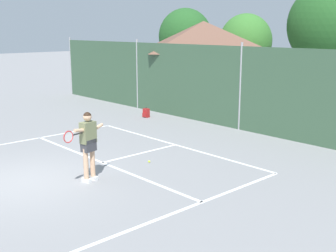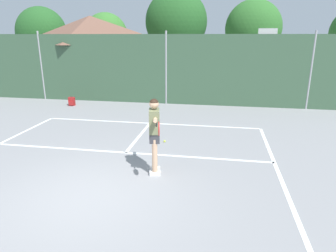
{
  "view_description": "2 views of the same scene",
  "coord_description": "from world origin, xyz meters",
  "px_view_note": "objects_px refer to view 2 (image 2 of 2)",
  "views": [
    {
      "loc": [
        10.46,
        -4.4,
        3.93
      ],
      "look_at": [
        0.22,
        4.95,
        0.79
      ],
      "focal_mm": 45.97,
      "sensor_mm": 36.0,
      "label": 1
    },
    {
      "loc": [
        2.57,
        -5.17,
        3.24
      ],
      "look_at": [
        1.2,
        2.68,
        0.8
      ],
      "focal_mm": 31.89,
      "sensor_mm": 36.0,
      "label": 2
    }
  ],
  "objects_px": {
    "tennis_ball": "(165,141)",
    "tennis_player": "(155,130)",
    "basketball_hoop": "(266,54)",
    "backpack_red": "(72,102)"
  },
  "relations": [
    {
      "from": "basketball_hoop",
      "to": "tennis_player",
      "type": "distance_m",
      "value": 10.15
    },
    {
      "from": "tennis_player",
      "to": "backpack_red",
      "type": "bearing_deg",
      "value": 130.34
    },
    {
      "from": "basketball_hoop",
      "to": "tennis_player",
      "type": "relative_size",
      "value": 1.91
    },
    {
      "from": "tennis_ball",
      "to": "tennis_player",
      "type": "bearing_deg",
      "value": -85.53
    },
    {
      "from": "tennis_player",
      "to": "tennis_ball",
      "type": "bearing_deg",
      "value": 94.47
    },
    {
      "from": "basketball_hoop",
      "to": "tennis_ball",
      "type": "xyz_separation_m",
      "value": [
        -3.81,
        -7.21,
        -2.28
      ]
    },
    {
      "from": "tennis_player",
      "to": "basketball_hoop",
      "type": "bearing_deg",
      "value": 68.86
    },
    {
      "from": "tennis_ball",
      "to": "backpack_red",
      "type": "height_order",
      "value": "backpack_red"
    },
    {
      "from": "tennis_player",
      "to": "tennis_ball",
      "type": "xyz_separation_m",
      "value": [
        -0.17,
        2.19,
        -1.08
      ]
    },
    {
      "from": "tennis_player",
      "to": "backpack_red",
      "type": "relative_size",
      "value": 4.01
    }
  ]
}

